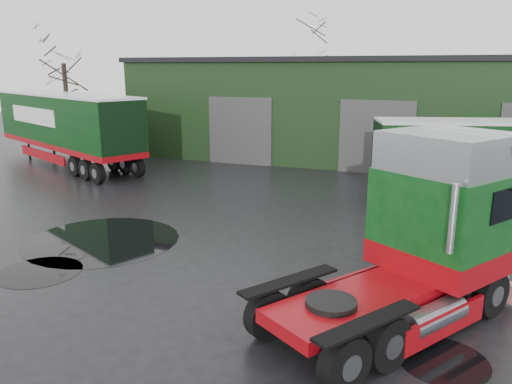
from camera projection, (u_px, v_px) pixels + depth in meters
ground at (248, 255)px, 15.59m from camera, size 100.00×100.00×0.00m
warehouse at (390, 108)px, 32.29m from camera, size 32.40×12.40×6.30m
hero_tractor at (389, 236)px, 10.80m from camera, size 6.28×7.43×4.32m
trailer_left at (66, 129)px, 29.45m from camera, size 13.66×8.36×4.27m
lorry_right at (508, 164)px, 20.57m from camera, size 14.02×6.15×3.65m
tree_left at (66, 91)px, 31.27m from camera, size 4.40×4.40×8.50m
tree_back_a at (310, 78)px, 43.71m from camera, size 4.40×4.40×9.50m
tree_back_b at (511, 93)px, 38.48m from camera, size 4.40×4.40×7.50m
puddle_0 at (40, 272)px, 14.30m from camera, size 2.37×2.37×0.01m
puddle_1 at (470, 247)px, 16.31m from camera, size 1.79×1.79×0.01m
puddle_2 at (102, 240)px, 16.92m from camera, size 5.15×5.15×0.01m
puddle_3 at (443, 361)px, 9.97m from camera, size 1.81×1.81×0.01m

